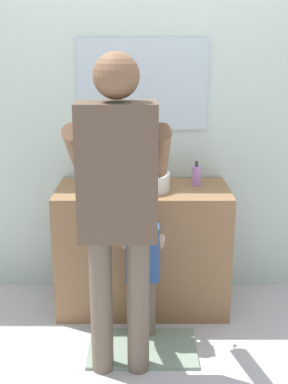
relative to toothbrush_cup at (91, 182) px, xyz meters
The scene contains 10 objects.
ground_plane 0.99m from the toothbrush_cup, 36.82° to the right, with size 14.00×14.00×0.00m, color silver.
back_wall 0.68m from the toothbrush_cup, 46.52° to the left, with size 4.40×0.10×2.70m.
vanity_cabinet 0.59m from the toothbrush_cup, ahead, with size 1.13×0.54×0.84m, color olive.
sink_basin 0.34m from the toothbrush_cup, ahead, with size 0.35×0.35×0.11m.
faucet 0.42m from the toothbrush_cup, 34.63° to the left, with size 0.18×0.14×0.18m.
toothbrush_cup is the anchor object (origin of this frame).
soap_bottle 0.71m from the toothbrush_cup, ahead, with size 0.06×0.06×0.17m.
bath_mat 1.08m from the toothbrush_cup, 55.89° to the right, with size 0.64×0.40×0.02m, color gray.
child_toddler 0.63m from the toothbrush_cup, 46.27° to the right, with size 0.26×0.26×0.85m.
adult_parent 0.72m from the toothbrush_cup, 71.66° to the right, with size 0.53×0.56×1.72m.
Camera 1 is at (0.01, -2.81, 1.75)m, focal length 46.38 mm.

